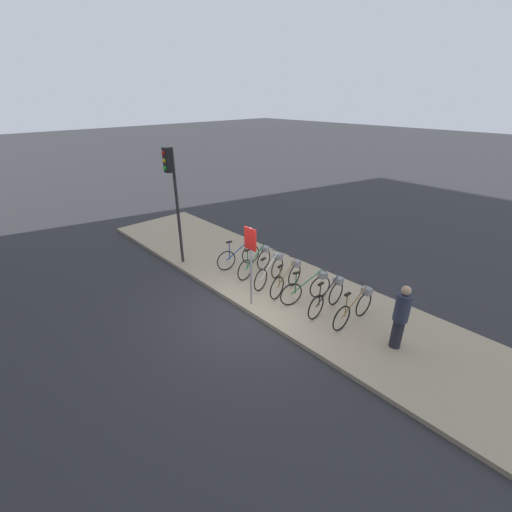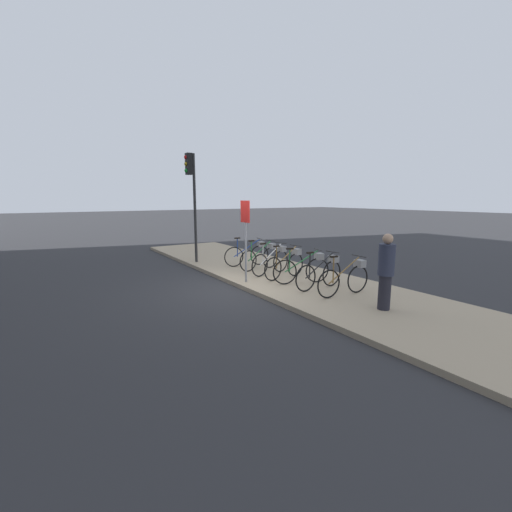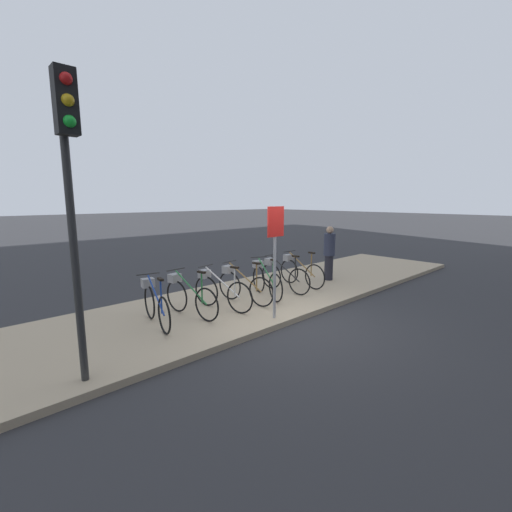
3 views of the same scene
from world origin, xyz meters
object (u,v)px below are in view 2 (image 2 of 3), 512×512
(parked_bicycle_3, at_px, (287,263))
(traffic_light, at_px, (192,185))
(parked_bicycle_1, at_px, (262,256))
(sign_post, at_px, (245,227))
(parked_bicycle_0, at_px, (249,253))
(pedestrian, at_px, (386,270))
(parked_bicycle_6, at_px, (347,277))
(parked_bicycle_4, at_px, (304,268))
(parked_bicycle_5, at_px, (322,272))
(parked_bicycle_2, at_px, (273,260))

(parked_bicycle_3, xyz_separation_m, traffic_light, (-3.89, -1.34, 2.36))
(parked_bicycle_1, height_order, sign_post, sign_post)
(parked_bicycle_0, distance_m, pedestrian, 5.67)
(parked_bicycle_6, bearing_deg, parked_bicycle_3, -177.14)
(parked_bicycle_4, height_order, parked_bicycle_6, same)
(traffic_light, distance_m, sign_post, 3.87)
(parked_bicycle_3, xyz_separation_m, sign_post, (-0.22, -1.29, 1.12))
(parked_bicycle_1, bearing_deg, pedestrian, -1.24)
(parked_bicycle_0, xyz_separation_m, parked_bicycle_3, (2.20, -0.05, 0.00))
(parked_bicycle_1, distance_m, parked_bicycle_4, 2.22)
(parked_bicycle_0, height_order, parked_bicycle_6, same)
(parked_bicycle_4, bearing_deg, parked_bicycle_3, -179.14)
(parked_bicycle_1, relative_size, parked_bicycle_6, 1.00)
(pedestrian, bearing_deg, sign_post, -161.18)
(traffic_light, bearing_deg, parked_bicycle_5, 14.48)
(parked_bicycle_0, distance_m, parked_bicycle_6, 4.44)
(parked_bicycle_0, bearing_deg, parked_bicycle_4, -0.75)
(parked_bicycle_6, height_order, sign_post, sign_post)
(parked_bicycle_2, xyz_separation_m, parked_bicycle_3, (0.69, 0.02, 0.00))
(parked_bicycle_1, distance_m, parked_bicycle_2, 0.75)
(traffic_light, bearing_deg, parked_bicycle_6, 13.32)
(parked_bicycle_3, bearing_deg, parked_bicycle_1, 177.46)
(sign_post, bearing_deg, parked_bicycle_3, 80.21)
(parked_bicycle_3, xyz_separation_m, parked_bicycle_6, (2.24, 0.11, 0.00))
(traffic_light, bearing_deg, parked_bicycle_0, 39.44)
(parked_bicycle_6, height_order, traffic_light, traffic_light)
(parked_bicycle_0, xyz_separation_m, parked_bicycle_4, (2.99, -0.04, 0.00))
(parked_bicycle_5, distance_m, sign_post, 2.41)
(parked_bicycle_5, distance_m, traffic_light, 6.00)
(parked_bicycle_5, relative_size, traffic_light, 0.42)
(pedestrian, distance_m, sign_post, 3.95)
(parked_bicycle_1, xyz_separation_m, parked_bicycle_4, (2.22, -0.05, 0.00))
(parked_bicycle_3, distance_m, pedestrian, 3.48)
(parked_bicycle_3, bearing_deg, sign_post, -99.79)
(pedestrian, bearing_deg, parked_bicycle_6, 172.75)
(parked_bicycle_4, xyz_separation_m, pedestrian, (2.66, -0.05, 0.41))
(parked_bicycle_4, bearing_deg, parked_bicycle_6, 3.94)
(parked_bicycle_1, xyz_separation_m, pedestrian, (4.89, -0.11, 0.41))
(parked_bicycle_1, xyz_separation_m, sign_post, (1.21, -1.36, 1.12))
(parked_bicycle_0, bearing_deg, parked_bicycle_2, -2.84)
(parked_bicycle_4, bearing_deg, parked_bicycle_5, 2.31)
(parked_bicycle_1, relative_size, parked_bicycle_4, 1.04)
(parked_bicycle_1, distance_m, parked_bicycle_6, 3.68)
(parked_bicycle_5, bearing_deg, traffic_light, -165.52)
(parked_bicycle_2, height_order, parked_bicycle_4, same)
(parked_bicycle_1, bearing_deg, parked_bicycle_6, 0.75)
(parked_bicycle_1, bearing_deg, parked_bicycle_3, -2.54)
(parked_bicycle_2, bearing_deg, sign_post, -69.86)
(parked_bicycle_5, relative_size, parked_bicycle_6, 1.00)
(parked_bicycle_3, relative_size, parked_bicycle_4, 1.04)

